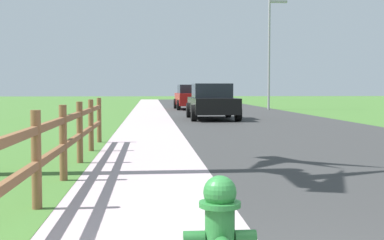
{
  "coord_description": "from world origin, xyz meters",
  "views": [
    {
      "loc": [
        -0.94,
        -2.52,
        1.34
      ],
      "look_at": [
        -0.16,
        7.34,
        0.74
      ],
      "focal_mm": 49.63,
      "sensor_mm": 36.0,
      "label": 1
    }
  ],
  "objects_px": {
    "parked_car_blue": "(191,95)",
    "street_lamp": "(271,45)",
    "parked_car_red": "(191,97)",
    "parked_suv_black": "(212,102)",
    "fire_hydrant": "(220,230)"
  },
  "relations": [
    {
      "from": "parked_car_blue",
      "to": "street_lamp",
      "type": "height_order",
      "value": "street_lamp"
    },
    {
      "from": "parked_car_blue",
      "to": "street_lamp",
      "type": "relative_size",
      "value": 0.64
    },
    {
      "from": "fire_hydrant",
      "to": "parked_car_red",
      "type": "bearing_deg",
      "value": 85.96
    },
    {
      "from": "parked_suv_black",
      "to": "street_lamp",
      "type": "relative_size",
      "value": 0.66
    },
    {
      "from": "parked_suv_black",
      "to": "parked_car_blue",
      "type": "bearing_deg",
      "value": 88.13
    },
    {
      "from": "parked_car_blue",
      "to": "parked_suv_black",
      "type": "bearing_deg",
      "value": -91.87
    },
    {
      "from": "parked_suv_black",
      "to": "parked_car_red",
      "type": "relative_size",
      "value": 1.04
    },
    {
      "from": "fire_hydrant",
      "to": "street_lamp",
      "type": "distance_m",
      "value": 30.17
    },
    {
      "from": "parked_car_blue",
      "to": "parked_car_red",
      "type": "bearing_deg",
      "value": -94.55
    },
    {
      "from": "parked_car_red",
      "to": "parked_car_blue",
      "type": "height_order",
      "value": "parked_car_red"
    },
    {
      "from": "parked_suv_black",
      "to": "street_lamp",
      "type": "distance_m",
      "value": 11.57
    },
    {
      "from": "parked_suv_black",
      "to": "parked_car_red",
      "type": "distance_m",
      "value": 10.69
    },
    {
      "from": "street_lamp",
      "to": "parked_suv_black",
      "type": "bearing_deg",
      "value": -115.86
    },
    {
      "from": "parked_car_blue",
      "to": "street_lamp",
      "type": "distance_m",
      "value": 11.29
    },
    {
      "from": "fire_hydrant",
      "to": "parked_suv_black",
      "type": "xyz_separation_m",
      "value": [
        2.19,
        19.13,
        0.38
      ]
    }
  ]
}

